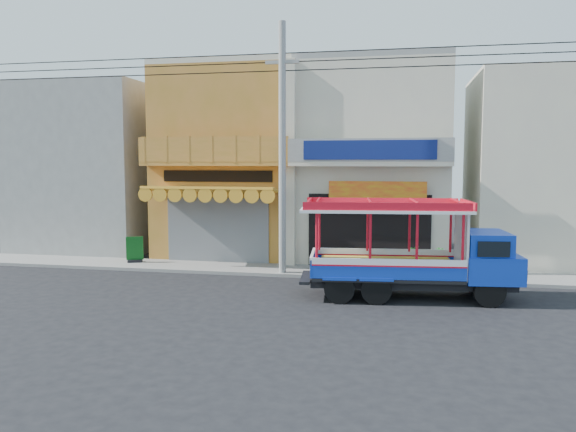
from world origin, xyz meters
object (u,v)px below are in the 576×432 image
object	(u,v)px
potted_plant_b	(437,263)
songthaew_truck	(425,252)
potted_plant_c	(413,260)
utility_pole	(286,136)
potted_plant_a	(374,259)
green_sign	(135,251)

from	to	relation	value
potted_plant_b	songthaew_truck	bearing A→B (deg)	150.70
songthaew_truck	potted_plant_c	size ratio (longest dim) A/B	6.38
songthaew_truck	utility_pole	bearing A→B (deg)	152.32
utility_pole	songthaew_truck	size ratio (longest dim) A/B	4.27
utility_pole	potted_plant_b	size ratio (longest dim) A/B	27.34
songthaew_truck	potted_plant_b	bearing A→B (deg)	78.62
utility_pole	potted_plant_a	bearing A→B (deg)	16.07
green_sign	songthaew_truck	bearing A→B (deg)	-16.89
songthaew_truck	potted_plant_b	size ratio (longest dim) A/B	6.40
utility_pole	potted_plant_c	xyz separation A→B (m)	(4.48, 0.61, -4.40)
green_sign	potted_plant_c	world-z (taller)	potted_plant_c
songthaew_truck	potted_plant_a	xyz separation A→B (m)	(-1.69, 3.39, -0.87)
potted_plant_a	utility_pole	bearing A→B (deg)	160.35
utility_pole	potted_plant_a	xyz separation A→B (m)	(3.08, 0.89, -4.47)
utility_pole	potted_plant_a	size ratio (longest dim) A/B	31.48
green_sign	potted_plant_a	xyz separation A→B (m)	(9.44, 0.01, 0.01)
utility_pole	potted_plant_b	world-z (taller)	utility_pole
songthaew_truck	green_sign	world-z (taller)	songthaew_truck
songthaew_truck	potted_plant_c	distance (m)	3.22
songthaew_truck	potted_plant_b	xyz separation A→B (m)	(0.54, 2.66, -0.80)
potted_plant_a	songthaew_truck	bearing A→B (deg)	-99.26
potted_plant_a	potted_plant_b	world-z (taller)	potted_plant_b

